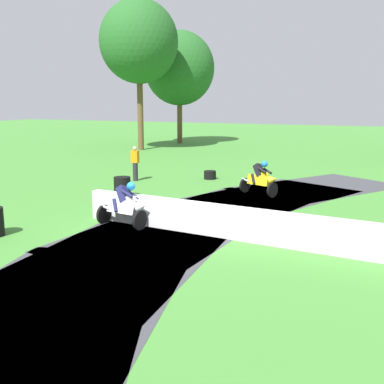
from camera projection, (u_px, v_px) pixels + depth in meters
The scene contains 10 objects.
ground_plane at pixel (168, 228), 13.71m from camera, with size 120.00×120.00×0.00m, color #428433.
track_asphalt at pixel (199, 233), 13.21m from camera, with size 9.12×25.66×0.01m.
safety_barrier at pixel (338, 237), 11.29m from camera, with size 0.30×15.33×0.90m, color white.
motorcycle_lead_yellow at pixel (261, 179), 18.41m from camera, with size 1.71×1.23×1.43m.
motorcycle_chase_white at pixel (126, 205), 13.87m from camera, with size 1.71×0.97×1.42m.
tire_stack_near at pixel (210, 175), 22.20m from camera, with size 0.58×0.58×0.40m.
tire_stack_mid_a at pixel (122, 187), 18.04m from camera, with size 0.65×0.65×0.80m.
track_marshal at pixel (135, 164), 21.63m from camera, with size 0.34×0.24×1.63m.
tree_mid_rise at pixel (179, 68), 39.37m from camera, with size 5.97×5.97×9.54m.
tree_behind_barrier at pixel (139, 42), 33.74m from camera, with size 5.77×5.77×10.98m.
Camera 1 is at (5.91, -11.86, 3.75)m, focal length 43.18 mm.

